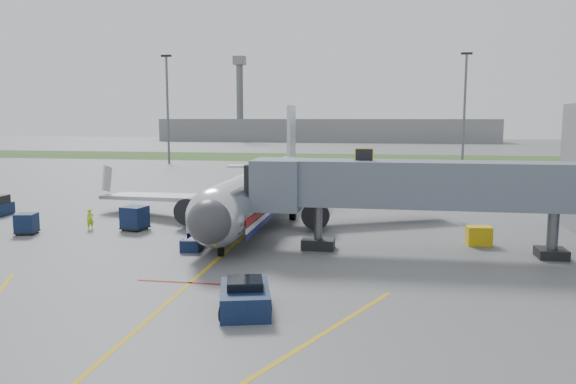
% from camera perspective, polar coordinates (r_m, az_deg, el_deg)
% --- Properties ---
extents(ground, '(400.00, 400.00, 0.00)m').
position_cam_1_polar(ground, '(35.00, -7.74, -7.26)').
color(ground, '#565659').
rests_on(ground, ground).
extents(grass_strip, '(300.00, 25.00, 0.01)m').
position_cam_1_polar(grass_strip, '(123.03, 4.68, 3.50)').
color(grass_strip, '#2D4C1E').
rests_on(grass_strip, ground).
extents(apron_markings, '(21.52, 50.00, 0.01)m').
position_cam_1_polar(apron_markings, '(28.32, -12.22, -10.99)').
color(apron_markings, gold).
rests_on(apron_markings, ground).
extents(airliner, '(32.10, 35.67, 10.25)m').
position_cam_1_polar(airliner, '(49.01, -2.55, 0.26)').
color(airliner, silver).
rests_on(airliner, ground).
extents(jet_bridge, '(25.30, 4.00, 6.90)m').
position_cam_1_polar(jet_bridge, '(37.66, 13.56, 0.59)').
color(jet_bridge, slate).
rests_on(jet_bridge, ground).
extents(light_mast_left, '(2.00, 0.44, 20.40)m').
position_cam_1_polar(light_mast_left, '(109.87, -12.14, 8.48)').
color(light_mast_left, '#595B60').
rests_on(light_mast_left, ground).
extents(light_mast_right, '(2.00, 0.44, 20.40)m').
position_cam_1_polar(light_mast_right, '(108.33, 17.50, 8.31)').
color(light_mast_right, '#595B60').
rests_on(light_mast_right, ground).
extents(distant_terminal, '(120.00, 14.00, 8.00)m').
position_cam_1_polar(distant_terminal, '(203.34, 3.75, 6.30)').
color(distant_terminal, slate).
rests_on(distant_terminal, ground).
extents(control_tower, '(4.00, 4.00, 30.00)m').
position_cam_1_polar(control_tower, '(203.71, -4.92, 10.03)').
color(control_tower, '#595B60').
rests_on(control_tower, ground).
extents(pushback_tug, '(3.11, 4.12, 1.53)m').
position_cam_1_polar(pushback_tug, '(26.57, -4.40, -10.65)').
color(pushback_tug, '#0C1538').
rests_on(pushback_tug, ground).
extents(baggage_cart_a, '(1.82, 1.82, 1.92)m').
position_cam_1_polar(baggage_cart_a, '(44.01, -8.07, -2.86)').
color(baggage_cart_a, '#0C1538').
rests_on(baggage_cart_a, ground).
extents(baggage_cart_b, '(1.74, 1.74, 1.59)m').
position_cam_1_polar(baggage_cart_b, '(47.60, -25.03, -2.92)').
color(baggage_cart_b, '#0C1538').
rests_on(baggage_cart_b, ground).
extents(baggage_cart_c, '(2.08, 2.08, 1.90)m').
position_cam_1_polar(baggage_cart_c, '(46.26, -15.30, -2.56)').
color(baggage_cart_c, '#0C1538').
rests_on(baggage_cart_c, ground).
extents(belt_loader, '(1.59, 3.94, 1.88)m').
position_cam_1_polar(belt_loader, '(39.38, -9.51, -4.91)').
color(belt_loader, '#0C1538').
rests_on(belt_loader, ground).
extents(ground_power_cart, '(1.74, 1.23, 1.32)m').
position_cam_1_polar(ground_power_cart, '(41.73, 18.83, -4.24)').
color(ground_power_cart, yellow).
rests_on(ground_power_cart, ground).
extents(ramp_worker, '(0.68, 0.71, 1.64)m').
position_cam_1_polar(ramp_worker, '(47.50, -19.45, -2.64)').
color(ramp_worker, '#B3DD1A').
rests_on(ramp_worker, ground).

